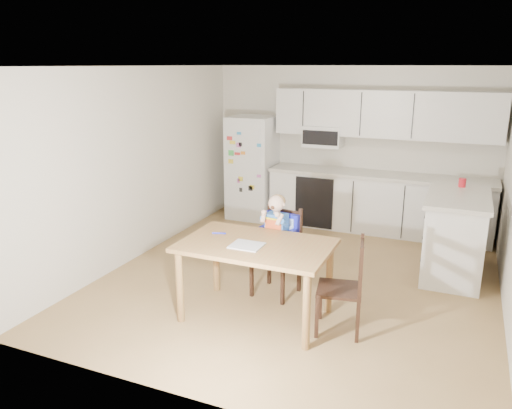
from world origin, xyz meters
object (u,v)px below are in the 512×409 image
Objects in this scene: red_cup at (462,183)px; dining_table at (256,253)px; refrigerator at (252,168)px; chair_booster at (278,234)px; kitchen_island at (455,234)px; chair_side at (350,281)px.

red_cup is 0.07× the size of dining_table.
dining_table is (1.43, -3.22, -0.16)m from refrigerator.
chair_booster is at bearing 89.33° from dining_table.
kitchen_island reaches higher than dining_table.
chair_booster is at bearing -135.64° from red_cup.
chair_booster is (-1.83, -1.79, -0.37)m from red_cup.
chair_booster reaches higher than red_cup.
dining_table is at bearing -127.33° from red_cup.
red_cup reaches higher than chair_side.
kitchen_island is 2.10m from chair_side.
kitchen_island is 1.18× the size of chair_booster.
refrigerator is at bearing -153.60° from chair_side.
chair_booster is at bearing -142.99° from kitchen_island.
kitchen_island is 12.28× the size of red_cup.
red_cup is at bearing 148.59° from chair_side.
dining_table is 1.57× the size of chair_side.
chair_booster reaches higher than chair_side.
refrigerator reaches higher than red_cup.
refrigerator is 15.22× the size of red_cup.
refrigerator is 1.46× the size of chair_booster.
chair_side reaches higher than dining_table.
refrigerator is 3.49m from kitchen_island.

